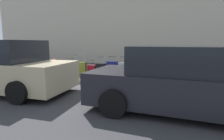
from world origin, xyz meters
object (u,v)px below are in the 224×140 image
object	(u,v)px
suitcase_black_4	(101,71)
bollard_post	(39,67)
parked_car_charcoal_0	(179,81)
parked_car_beige_1	(3,68)
suitcase_silver_2	(125,71)
suitcase_olive_6	(81,70)
fire_hydrant	(55,67)
suitcase_teal_1	(138,74)
suitcase_red_7	(70,70)
suitcase_navy_3	(112,70)
suitcase_maroon_5	(92,71)
suitcase_red_0	(151,74)

from	to	relation	value
suitcase_black_4	bollard_post	xyz separation A→B (m)	(3.05, 0.07, 0.06)
parked_car_charcoal_0	parked_car_beige_1	size ratio (longest dim) A/B	0.92
suitcase_silver_2	suitcase_olive_6	size ratio (longest dim) A/B	0.97
fire_hydrant	suitcase_teal_1	bearing A→B (deg)	179.50
suitcase_red_7	parked_car_beige_1	bearing A→B (deg)	67.46
suitcase_teal_1	suitcase_olive_6	xyz separation A→B (m)	(2.49, 0.02, 0.06)
suitcase_navy_3	fire_hydrant	xyz separation A→B (m)	(2.80, 0.01, 0.03)
fire_hydrant	bollard_post	distance (m)	0.74
bollard_post	parked_car_charcoal_0	world-z (taller)	parked_car_charcoal_0
suitcase_teal_1	parked_car_beige_1	distance (m)	4.77
fire_hydrant	suitcase_black_4	bearing A→B (deg)	178.09
suitcase_silver_2	suitcase_red_7	bearing A→B (deg)	-0.17
suitcase_black_4	suitcase_maroon_5	world-z (taller)	suitcase_black_4
suitcase_black_4	suitcase_silver_2	bearing A→B (deg)	-173.84
suitcase_silver_2	fire_hydrant	world-z (taller)	suitcase_silver_2
suitcase_navy_3	suitcase_black_4	size ratio (longest dim) A/B	1.01
suitcase_black_4	suitcase_red_7	world-z (taller)	suitcase_black_4
suitcase_red_7	suitcase_maroon_5	bearing A→B (deg)	179.93
suitcase_silver_2	suitcase_olive_6	world-z (taller)	suitcase_olive_6
parked_car_charcoal_0	suitcase_navy_3	bearing A→B (deg)	-44.25
suitcase_maroon_5	bollard_post	world-z (taller)	suitcase_maroon_5
parked_car_charcoal_0	suitcase_olive_6	bearing A→B (deg)	-31.31
suitcase_silver_2	bollard_post	size ratio (longest dim) A/B	1.23
suitcase_red_0	suitcase_olive_6	size ratio (longest dim) A/B	0.69
bollard_post	parked_car_charcoal_0	distance (m)	6.47
suitcase_maroon_5	parked_car_charcoal_0	xyz separation A→B (m)	(-3.44, 2.49, 0.32)
suitcase_red_7	suitcase_red_0	bearing A→B (deg)	178.43
suitcase_black_4	fire_hydrant	distance (m)	2.33
parked_car_charcoal_0	suitcase_maroon_5	bearing A→B (deg)	-35.84
suitcase_navy_3	suitcase_olive_6	size ratio (longest dim) A/B	0.97
suitcase_silver_2	fire_hydrant	size ratio (longest dim) A/B	1.24
suitcase_red_0	suitcase_black_4	size ratio (longest dim) A/B	0.72
suitcase_red_0	suitcase_olive_6	bearing A→B (deg)	-0.20
suitcase_navy_3	suitcase_red_7	distance (m)	1.99
suitcase_silver_2	suitcase_black_4	distance (m)	1.00
suitcase_red_0	parked_car_charcoal_0	bearing A→B (deg)	111.14
suitcase_red_7	suitcase_teal_1	bearing A→B (deg)	178.66
bollard_post	parked_car_beige_1	world-z (taller)	parked_car_beige_1
suitcase_navy_3	parked_car_charcoal_0	xyz separation A→B (m)	(-2.52, 2.46, 0.22)
suitcase_olive_6	fire_hydrant	distance (m)	1.38
suitcase_navy_3	parked_car_beige_1	world-z (taller)	parked_car_beige_1
suitcase_black_4	parked_car_charcoal_0	xyz separation A→B (m)	(-3.00, 2.37, 0.27)
suitcase_red_0	suitcase_silver_2	distance (m)	1.08
suitcase_navy_3	parked_car_charcoal_0	size ratio (longest dim) A/B	0.22
suitcase_maroon_5	suitcase_olive_6	size ratio (longest dim) A/B	0.80
parked_car_charcoal_0	suitcase_red_0	bearing A→B (deg)	-68.86
suitcase_navy_3	suitcase_olive_6	bearing A→B (deg)	2.39
suitcase_teal_1	suitcase_red_7	xyz separation A→B (m)	(3.06, -0.07, -0.01)
suitcase_red_0	bollard_post	bearing A→B (deg)	0.99
suitcase_maroon_5	suitcase_red_7	distance (m)	1.07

